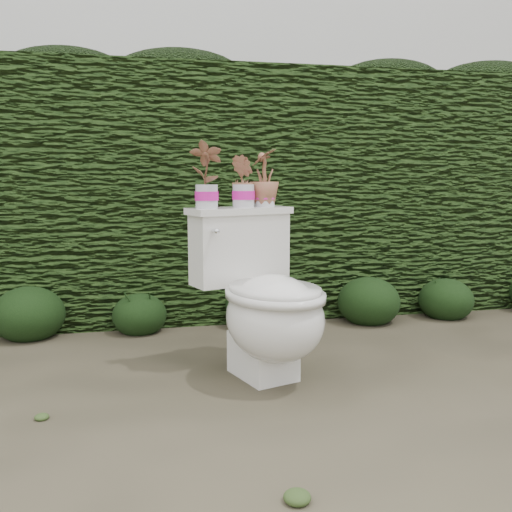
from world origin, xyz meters
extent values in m
plane|color=brown|center=(0.00, 0.00, 0.00)|extent=(60.00, 60.00, 0.00)
cube|color=#2B4717|center=(0.00, 1.60, 0.80)|extent=(8.00, 1.00, 1.60)
cube|color=silver|center=(0.60, 6.00, 2.00)|extent=(8.00, 3.50, 4.00)
cube|color=silver|center=(0.21, 0.15, 0.10)|extent=(0.30, 0.35, 0.20)
ellipsoid|color=silver|center=(0.24, 0.06, 0.30)|extent=(0.55, 0.61, 0.39)
cube|color=silver|center=(0.15, 0.36, 0.57)|extent=(0.50, 0.31, 0.34)
cube|color=silver|center=(0.15, 0.36, 0.76)|extent=(0.53, 0.33, 0.03)
cylinder|color=silver|center=(0.00, 0.22, 0.68)|extent=(0.04, 0.06, 0.02)
sphere|color=silver|center=(0.01, 0.19, 0.68)|extent=(0.03, 0.03, 0.03)
imported|color=#356920|center=(-0.02, 0.31, 0.92)|extent=(0.19, 0.17, 0.30)
imported|color=#356920|center=(0.17, 0.37, 0.89)|extent=(0.13, 0.15, 0.23)
imported|color=#356920|center=(0.28, 0.41, 0.91)|extent=(0.19, 0.19, 0.27)
ellipsoid|color=black|center=(-0.96, 1.08, 0.16)|extent=(0.41, 0.41, 0.33)
ellipsoid|color=black|center=(-0.33, 1.06, 0.13)|extent=(0.32, 0.32, 0.26)
ellipsoid|color=black|center=(0.38, 1.05, 0.15)|extent=(0.39, 0.39, 0.31)
ellipsoid|color=black|center=(1.10, 0.98, 0.16)|extent=(0.40, 0.40, 0.32)
ellipsoid|color=black|center=(1.65, 0.99, 0.14)|extent=(0.36, 0.36, 0.28)
camera|label=1|loc=(-0.37, -2.34, 0.93)|focal=40.00mm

